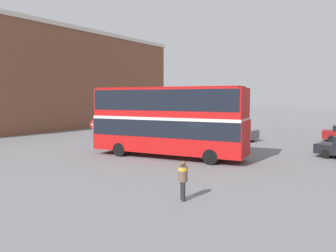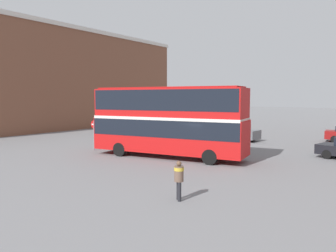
% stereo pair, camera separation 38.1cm
% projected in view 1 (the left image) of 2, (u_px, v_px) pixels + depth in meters
% --- Properties ---
extents(ground_plane, '(240.00, 240.00, 0.00)m').
position_uv_depth(ground_plane, '(193.00, 160.00, 21.79)').
color(ground_plane, slate).
extents(building_row_left, '(9.91, 40.30, 13.11)m').
position_uv_depth(building_row_left, '(45.00, 79.00, 43.15)').
color(building_row_left, brown).
rests_on(building_row_left, ground_plane).
extents(double_decker_bus, '(11.06, 4.45, 4.84)m').
position_uv_depth(double_decker_bus, '(168.00, 118.00, 22.48)').
color(double_decker_bus, red).
rests_on(double_decker_bus, ground_plane).
extents(pedestrian_foreground, '(0.56, 0.56, 1.62)m').
position_uv_depth(pedestrian_foreground, '(183.00, 176.00, 13.14)').
color(pedestrian_foreground, '#232328').
rests_on(pedestrian_foreground, ground_plane).
extents(parked_car_side_street, '(4.35, 2.14, 1.66)m').
position_uv_depth(parked_car_side_street, '(235.00, 132.00, 31.60)').
color(parked_car_side_street, slate).
rests_on(parked_car_side_street, ground_plane).
extents(no_entry_sign, '(0.64, 0.08, 2.35)m').
position_uv_depth(no_entry_sign, '(93.00, 130.00, 25.48)').
color(no_entry_sign, gray).
rests_on(no_entry_sign, ground_plane).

